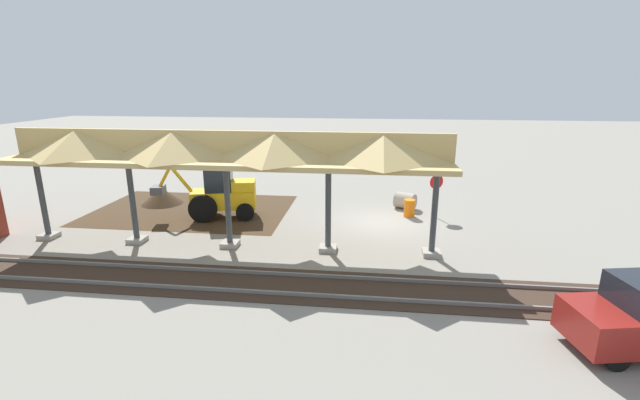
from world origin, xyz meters
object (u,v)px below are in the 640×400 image
object	(u,v)px
stop_sign	(436,187)
concrete_pipe	(405,201)
backhoe	(221,193)
traffic_barrel	(409,208)

from	to	relation	value
stop_sign	concrete_pipe	size ratio (longest dim) A/B	1.67
stop_sign	backhoe	bearing A→B (deg)	7.29
backhoe	traffic_barrel	distance (m)	9.70
backhoe	concrete_pipe	distance (m)	9.88
stop_sign	concrete_pipe	xyz separation A→B (m)	(1.41, -1.30, -1.17)
concrete_pipe	backhoe	bearing A→B (deg)	15.89
concrete_pipe	stop_sign	bearing A→B (deg)	137.13
backhoe	concrete_pipe	size ratio (longest dim) A/B	3.89
stop_sign	backhoe	distance (m)	10.97
traffic_barrel	backhoe	bearing A→B (deg)	7.54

